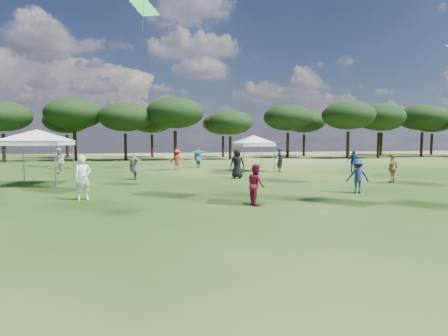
{
  "coord_description": "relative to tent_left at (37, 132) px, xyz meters",
  "views": [
    {
      "loc": [
        -1.24,
        -1.21,
        2.44
      ],
      "look_at": [
        0.06,
        4.41,
        2.01
      ],
      "focal_mm": 30.0,
      "sensor_mm": 36.0,
      "label": 1
    }
  ],
  "objects": [
    {
      "name": "festival_crowd",
      "position": [
        6.1,
        1.83,
        -2.01
      ],
      "size": [
        28.22,
        20.73,
        1.88
      ],
      "color": "#29292D",
      "rests_on": "ground"
    },
    {
      "name": "tent_right",
      "position": [
        14.05,
        6.14,
        -0.19
      ],
      "size": [
        5.38,
        5.38,
        3.11
      ],
      "rotation": [
        0.0,
        0.0,
        0.06
      ],
      "color": "gray",
      "rests_on": "ground"
    },
    {
      "name": "tree_line",
      "position": [
        8.83,
        26.81,
        2.55
      ],
      "size": [
        108.78,
        17.63,
        7.77
      ],
      "color": "black",
      "rests_on": "ground"
    },
    {
      "name": "tent_left",
      "position": [
        0.0,
        0.0,
        0.0
      ],
      "size": [
        5.98,
        5.98,
        3.3
      ],
      "rotation": [
        0.0,
        0.0,
        -0.17
      ],
      "color": "gray",
      "rests_on": "ground"
    }
  ]
}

